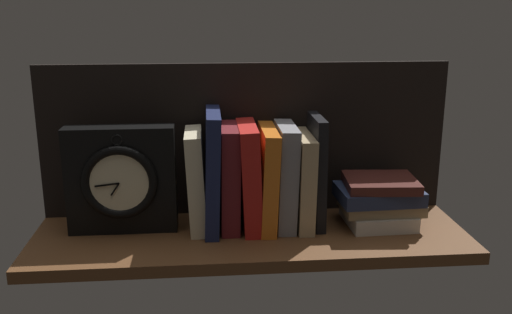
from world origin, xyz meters
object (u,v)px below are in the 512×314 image
(book_maroon_dawkins, at_px, (230,177))
(book_tan_shortstories, at_px, (303,180))
(book_cream_twain, at_px, (196,180))
(book_red_requiem, at_px, (249,176))
(book_navy_bierce, at_px, (212,171))
(framed_clock, at_px, (121,180))
(book_stack_side, at_px, (379,201))
(book_orange_pandolfini, at_px, (267,178))
(book_gray_chess, at_px, (285,176))
(book_black_skeptic, at_px, (316,171))

(book_maroon_dawkins, bearing_deg, book_tan_shortstories, 0.00)
(book_cream_twain, xyz_separation_m, book_red_requiem, (0.11, 0.00, 0.01))
(book_cream_twain, distance_m, book_navy_bierce, 0.04)
(book_maroon_dawkins, xyz_separation_m, framed_clock, (-0.23, -0.01, 0.00))
(book_cream_twain, xyz_separation_m, book_stack_side, (0.39, -0.02, -0.05))
(book_cream_twain, distance_m, book_orange_pandolfini, 0.15)
(book_orange_pandolfini, xyz_separation_m, book_gray_chess, (0.04, -0.00, 0.00))
(book_maroon_dawkins, distance_m, book_gray_chess, 0.12)
(book_navy_bierce, height_order, book_maroon_dawkins, book_navy_bierce)
(book_gray_chess, xyz_separation_m, book_stack_side, (0.20, -0.02, -0.06))
(book_navy_bierce, xyz_separation_m, book_black_skeptic, (0.22, 0.00, -0.01))
(book_red_requiem, xyz_separation_m, book_stack_side, (0.28, -0.02, -0.06))
(book_gray_chess, relative_size, book_stack_side, 1.21)
(book_red_requiem, distance_m, book_tan_shortstories, 0.12)
(book_navy_bierce, relative_size, book_tan_shortstories, 1.26)
(book_cream_twain, distance_m, framed_clock, 0.16)
(book_maroon_dawkins, bearing_deg, book_stack_side, -3.48)
(book_navy_bierce, bearing_deg, book_black_skeptic, 0.00)
(book_navy_bierce, relative_size, book_gray_chess, 1.15)
(book_stack_side, bearing_deg, book_orange_pandolfini, 175.39)
(book_navy_bierce, bearing_deg, book_maroon_dawkins, 0.00)
(book_orange_pandolfini, bearing_deg, book_stack_side, -4.61)
(book_maroon_dawkins, height_order, book_black_skeptic, book_black_skeptic)
(book_navy_bierce, relative_size, book_orange_pandolfini, 1.18)
(book_cream_twain, relative_size, book_tan_shortstories, 1.06)
(book_cream_twain, distance_m, book_tan_shortstories, 0.23)
(book_stack_side, bearing_deg, book_navy_bierce, 176.88)
(framed_clock, bearing_deg, book_cream_twain, 2.44)
(book_navy_bierce, height_order, book_red_requiem, book_navy_bierce)
(book_black_skeptic, relative_size, book_stack_side, 1.31)
(book_black_skeptic, bearing_deg, book_cream_twain, 180.00)
(book_orange_pandolfini, distance_m, book_black_skeptic, 0.11)
(book_red_requiem, bearing_deg, book_maroon_dawkins, 180.00)
(book_orange_pandolfini, xyz_separation_m, book_stack_side, (0.24, -0.02, -0.05))
(book_gray_chess, height_order, book_black_skeptic, book_black_skeptic)
(book_orange_pandolfini, bearing_deg, framed_clock, -178.76)
(book_red_requiem, height_order, book_tan_shortstories, book_red_requiem)
(book_navy_bierce, distance_m, book_black_skeptic, 0.22)
(book_tan_shortstories, bearing_deg, book_gray_chess, 180.00)
(book_navy_bierce, xyz_separation_m, book_gray_chess, (0.15, 0.00, -0.02))
(book_black_skeptic, bearing_deg, book_orange_pandolfini, 180.00)
(book_tan_shortstories, bearing_deg, book_black_skeptic, 0.00)
(book_maroon_dawkins, xyz_separation_m, book_orange_pandolfini, (0.08, 0.00, -0.00))
(book_navy_bierce, bearing_deg, book_red_requiem, 0.00)
(book_cream_twain, height_order, book_maroon_dawkins, book_maroon_dawkins)
(book_maroon_dawkins, height_order, book_red_requiem, book_red_requiem)
(book_maroon_dawkins, relative_size, book_red_requiem, 0.99)
(book_cream_twain, xyz_separation_m, book_navy_bierce, (0.03, 0.00, 0.02))
(book_orange_pandolfini, bearing_deg, book_maroon_dawkins, -180.00)
(book_cream_twain, bearing_deg, book_black_skeptic, 0.00)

